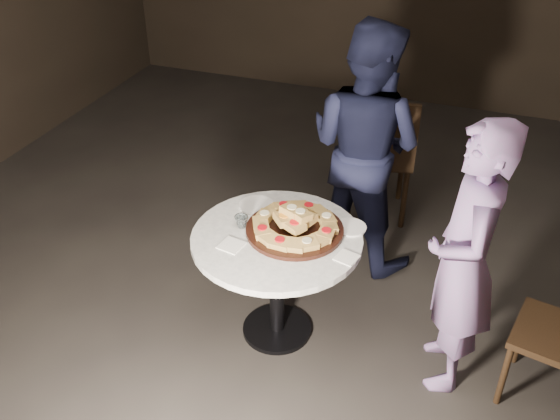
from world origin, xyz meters
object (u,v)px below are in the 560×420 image
at_px(focaccia_pile, 295,223).
at_px(diner_navy, 365,147).
at_px(serving_board, 295,230).
at_px(chair_far, 380,151).
at_px(diner_teal, 463,262).
at_px(table, 277,255).
at_px(water_glass, 241,222).

relative_size(focaccia_pile, diner_navy, 0.29).
relative_size(serving_board, focaccia_pile, 1.11).
xyz_separation_m(serving_board, focaccia_pile, (0.00, 0.00, 0.04)).
relative_size(chair_far, diner_teal, 0.65).
height_order(table, focaccia_pile, focaccia_pile).
bearing_deg(diner_navy, table, 94.75).
bearing_deg(focaccia_pile, water_glass, -168.74).
relative_size(water_glass, diner_teal, 0.05).
xyz_separation_m(focaccia_pile, chair_far, (0.19, 1.28, -0.18)).
bearing_deg(table, focaccia_pile, 41.87).
height_order(table, serving_board, serving_board).
bearing_deg(chair_far, focaccia_pile, 67.80).
xyz_separation_m(diner_navy, diner_teal, (0.70, -0.88, -0.06)).
distance_m(diner_navy, diner_teal, 1.13).
xyz_separation_m(table, serving_board, (0.08, 0.07, 0.14)).
bearing_deg(serving_board, table, -138.39).
bearing_deg(diner_teal, chair_far, -164.98).
distance_m(focaccia_pile, diner_navy, 0.86).
bearing_deg(serving_board, focaccia_pile, 72.54).
bearing_deg(table, serving_board, 41.61).
distance_m(focaccia_pile, diner_teal, 0.86).
xyz_separation_m(focaccia_pile, water_glass, (-0.28, -0.06, -0.02)).
bearing_deg(chair_far, diner_navy, 73.06).
xyz_separation_m(serving_board, diner_navy, (0.17, 0.84, 0.11)).
bearing_deg(diner_navy, diner_teal, 147.84).
distance_m(water_glass, diner_navy, 1.01).
relative_size(table, water_glass, 14.77).
relative_size(table, serving_board, 2.07).
xyz_separation_m(table, chair_far, (0.27, 1.34, 0.00)).
xyz_separation_m(water_glass, chair_far, (0.47, 1.33, -0.16)).
bearing_deg(chair_far, diner_teal, 103.32).
bearing_deg(water_glass, diner_teal, 0.73).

